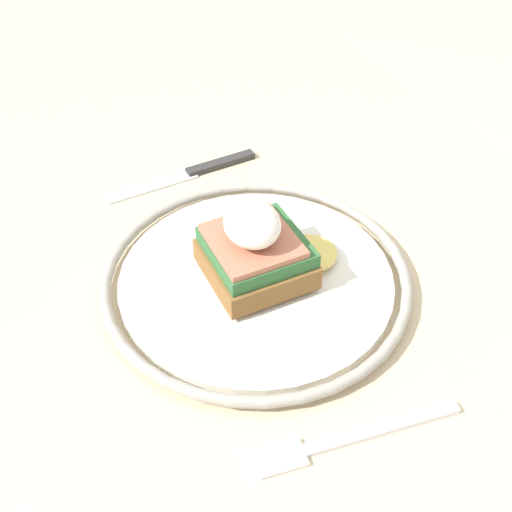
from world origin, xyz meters
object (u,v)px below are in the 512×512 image
object	(u,v)px
plate	(256,278)
knife	(194,172)
fork	(349,439)
sandwich	(256,249)

from	to	relation	value
plate	knife	distance (m)	0.18
plate	knife	size ratio (longest dim) A/B	1.58
plate	fork	distance (m)	0.17
fork	sandwich	bearing A→B (deg)	-2.97
knife	sandwich	bearing A→B (deg)	175.79
sandwich	plate	bearing A→B (deg)	7.86
fork	knife	distance (m)	0.36
plate	knife	bearing A→B (deg)	-4.22
fork	knife	xyz separation A→B (m)	(0.36, -0.02, 0.00)
sandwich	fork	world-z (taller)	sandwich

